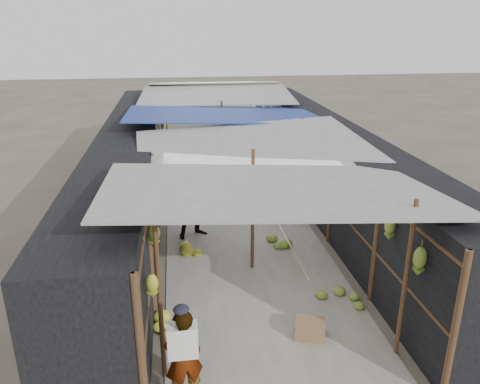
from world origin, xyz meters
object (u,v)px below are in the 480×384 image
black_basin (249,163)px  vendor_seated (267,189)px  vendor_elderly (183,356)px  shopper_blue (196,201)px  crate_near (310,329)px

black_basin → vendor_seated: size_ratio=0.72×
vendor_elderly → shopper_blue: (0.44, 5.24, 0.19)m
shopper_blue → vendor_seated: size_ratio=1.98×
vendor_elderly → vendor_seated: (2.53, 7.07, -0.26)m
black_basin → vendor_elderly: vendor_elderly is taller
shopper_blue → crate_near: bearing=-88.4°
vendor_seated → crate_near: bearing=-36.5°
crate_near → shopper_blue: (-1.64, 4.16, 0.77)m
crate_near → vendor_seated: bearing=102.2°
black_basin → vendor_seated: bearing=-91.4°
crate_near → vendor_elderly: 2.41m
black_basin → shopper_blue: (-2.19, -5.74, 0.81)m
crate_near → vendor_seated: vendor_seated is taller
crate_near → vendor_elderly: vendor_elderly is taller
vendor_seated → vendor_elderly: bearing=-51.8°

